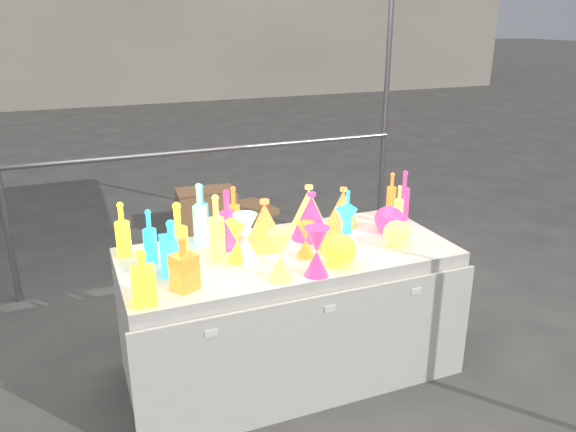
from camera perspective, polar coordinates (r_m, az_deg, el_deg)
name	(u,v)px	position (r m, az deg, el deg)	size (l,w,h in m)	color
ground	(288,367)	(3.43, 0.00, -15.13)	(80.00, 80.00, 0.00)	#5D5B56
display_table	(289,312)	(3.22, 0.06, -9.75)	(1.84, 0.83, 0.75)	silver
cardboard_box_closed	(207,211)	(5.43, -8.27, 0.55)	(0.54, 0.39, 0.39)	#A37249
cardboard_box_flat	(237,212)	(5.87, -5.16, 0.43)	(0.72, 0.51, 0.06)	#A37249
bottle_0	(122,229)	(3.07, -16.47, -1.30)	(0.08, 0.08, 0.30)	#BF3E12
bottle_1	(202,212)	(3.21, -8.77, 0.44)	(0.08, 0.08, 0.33)	#1B8117
bottle_2	(234,213)	(3.18, -5.52, 0.32)	(0.07, 0.07, 0.31)	orange
bottle_3	(227,220)	(3.04, -6.19, -0.40)	(0.09, 0.09, 0.34)	#1A489A
bottle_4	(216,227)	(2.93, -7.28, -1.10)	(0.08, 0.08, 0.35)	#148069
bottle_5	(200,215)	(3.10, -8.94, 0.10)	(0.08, 0.08, 0.36)	#D52A8E
bottle_6	(178,237)	(2.82, -11.06, -2.07)	(0.09, 0.09, 0.36)	#BF3E12
bottle_7	(150,237)	(2.94, -13.86, -2.05)	(0.07, 0.07, 0.29)	#1B8117
decanter_0	(143,277)	(2.55, -14.51, -5.99)	(0.10, 0.10, 0.26)	#BF3E12
decanter_1	(184,263)	(2.64, -10.53, -4.74)	(0.10, 0.10, 0.26)	orange
decanter_2	(172,247)	(2.80, -11.71, -3.10)	(0.12, 0.12, 0.28)	#1B8117
hourglass_0	(306,240)	(2.96, 1.80, -2.42)	(0.10, 0.10, 0.19)	orange
hourglass_1	(317,252)	(2.74, 2.94, -3.63)	(0.12, 0.12, 0.25)	#1A489A
hourglass_2	(281,256)	(2.69, -0.76, -4.05)	(0.12, 0.12, 0.25)	#148069
hourglass_3	(246,237)	(2.91, -4.33, -2.16)	(0.13, 0.13, 0.25)	#D52A8E
hourglass_4	(237,241)	(2.90, -5.21, -2.56)	(0.11, 0.11, 0.22)	#BF3E12
hourglass_5	(346,229)	(3.05, 5.88, -1.35)	(0.12, 0.12, 0.23)	#1B8117
globe_0	(339,251)	(2.88, 5.20, -3.61)	(0.18, 0.18, 0.15)	#BF3E12
globe_1	(397,235)	(3.17, 11.02, -1.86)	(0.16, 0.16, 0.12)	#148069
globe_2	(329,238)	(3.08, 4.20, -2.25)	(0.15, 0.15, 0.12)	orange
globe_3	(389,221)	(3.35, 10.22, -0.49)	(0.17, 0.17, 0.14)	#1A489A
lampshade_0	(265,223)	(3.07, -2.37, -0.76)	(0.23, 0.23, 0.27)	yellow
lampshade_1	(343,206)	(3.42, 5.60, 0.99)	(0.20, 0.20, 0.24)	yellow
lampshade_2	(311,215)	(3.20, 2.38, 0.08)	(0.23, 0.23, 0.27)	#1A489A
lampshade_3	(309,207)	(3.35, 2.11, 0.94)	(0.22, 0.22, 0.26)	#148069
bottle_8	(347,211)	(3.29, 6.06, 0.48)	(0.06, 0.06, 0.26)	#1B8117
bottle_9	(392,193)	(3.68, 10.47, 2.36)	(0.06, 0.06, 0.27)	orange
bottle_10	(404,195)	(3.56, 11.69, 2.10)	(0.07, 0.07, 0.31)	#1A489A
bottle_11	(399,205)	(3.47, 11.19, 1.12)	(0.06, 0.06, 0.25)	#148069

